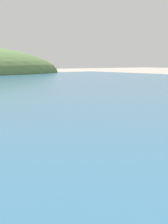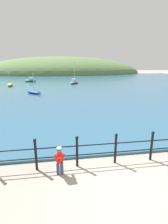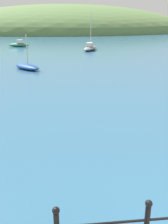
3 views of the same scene
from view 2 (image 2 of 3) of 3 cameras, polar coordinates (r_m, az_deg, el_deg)
The scene contains 9 objects.
ground_plane at distance 5.95m, azimuth 13.84°, elevation -23.37°, with size 200.00×200.00×0.00m, color gray.
water at distance 36.47m, azimuth -5.82°, elevation 9.61°, with size 80.00×60.00×0.10m, color #2D5B7A.
far_hillside at distance 71.58m, azimuth -7.47°, elevation 12.33°, with size 62.89×34.59×13.07m.
iron_railing at distance 6.82m, azimuth 10.28°, elevation -11.34°, with size 8.91×0.12×1.21m.
child_in_coat at distance 6.14m, azimuth -7.98°, elevation -14.84°, with size 0.40×0.54×1.00m.
boat_white_sailboat at distance 38.46m, azimuth -17.14°, elevation 9.82°, with size 2.78×1.33×0.89m.
boat_mid_harbor at distance 22.94m, azimuth -16.11°, elevation 6.35°, with size 2.47×2.67×2.56m.
boat_blue_hull at distance 32.50m, azimuth -22.98°, elevation 8.29°, with size 1.28×3.09×2.85m.
boat_nearest_quay at distance 33.63m, azimuth -3.21°, elevation 9.80°, with size 2.41×3.53×4.19m.
Camera 2 is at (-1.98, -4.23, 3.68)m, focal length 28.00 mm.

